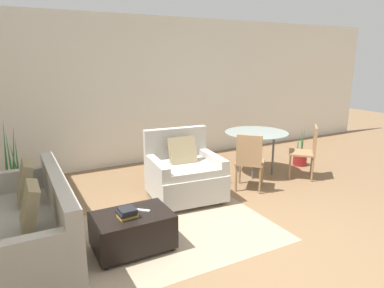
{
  "coord_description": "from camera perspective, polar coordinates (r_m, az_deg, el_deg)",
  "views": [
    {
      "loc": [
        -2.24,
        -2.54,
        2.0
      ],
      "look_at": [
        0.11,
        1.8,
        0.75
      ],
      "focal_mm": 32.0,
      "sensor_mm": 36.0,
      "label": 1
    }
  ],
  "objects": [
    {
      "name": "dining_chair_near_left",
      "position": [
        5.25,
        9.57,
        -2.38
      ],
      "size": [
        0.59,
        0.59,
        0.9
      ],
      "color": "#93704C",
      "rests_on": "ground_plane"
    },
    {
      "name": "dining_table",
      "position": [
        6.05,
        10.66,
        1.19
      ],
      "size": [
        1.09,
        1.09,
        0.75
      ],
      "color": "#8C9E99",
      "rests_on": "ground_plane"
    },
    {
      "name": "couch",
      "position": [
        3.97,
        -25.69,
        -12.77
      ],
      "size": [
        0.89,
        1.95,
        0.9
      ],
      "color": "#B2ADA3",
      "rests_on": "ground_plane"
    },
    {
      "name": "dining_chair_near_right",
      "position": [
        6.06,
        18.75,
        -0.71
      ],
      "size": [
        0.59,
        0.59,
        0.9
      ],
      "color": "#93704C",
      "rests_on": "ground_plane"
    },
    {
      "name": "armchair",
      "position": [
        4.96,
        -1.31,
        -5.02
      ],
      "size": [
        1.05,
        0.99,
        0.98
      ],
      "color": "#B2ADA3",
      "rests_on": "ground_plane"
    },
    {
      "name": "tv_remote_secondary",
      "position": [
        3.73,
        -11.18,
        -11.27
      ],
      "size": [
        0.04,
        0.15,
        0.01
      ],
      "color": "#333338",
      "rests_on": "ottoman"
    },
    {
      "name": "area_rug",
      "position": [
        4.21,
        -3.09,
        -14.13
      ],
      "size": [
        2.36,
        1.81,
        0.01
      ],
      "color": "gray",
      "rests_on": "ground_plane"
    },
    {
      "name": "ottoman",
      "position": [
        3.8,
        -9.88,
        -13.93
      ],
      "size": [
        0.82,
        0.55,
        0.41
      ],
      "color": "black",
      "rests_on": "ground_plane"
    },
    {
      "name": "tv_remote_primary",
      "position": [
        3.77,
        -8.16,
        -10.86
      ],
      "size": [
        0.14,
        0.13,
        0.01
      ],
      "color": "#B7B7BC",
      "rests_on": "ottoman"
    },
    {
      "name": "book_stack",
      "position": [
        3.64,
        -10.78,
        -11.17
      ],
      "size": [
        0.2,
        0.19,
        0.1
      ],
      "color": "gold",
      "rests_on": "ottoman"
    },
    {
      "name": "potted_plant",
      "position": [
        5.35,
        -27.25,
        -6.77
      ],
      "size": [
        0.36,
        0.36,
        1.23
      ],
      "color": "maroon",
      "rests_on": "ground_plane"
    },
    {
      "name": "ground_plane",
      "position": [
        3.93,
        11.59,
        -16.67
      ],
      "size": [
        20.0,
        20.0,
        0.0
      ],
      "primitive_type": "plane",
      "color": "brown"
    },
    {
      "name": "wall_back",
      "position": [
        6.59,
        -8.55,
        8.62
      ],
      "size": [
        12.0,
        0.06,
        2.75
      ],
      "color": "silver",
      "rests_on": "ground_plane"
    },
    {
      "name": "potted_plant_small",
      "position": [
        6.84,
        17.56,
        -2.05
      ],
      "size": [
        0.25,
        0.25,
        0.73
      ],
      "color": "maroon",
      "rests_on": "ground_plane"
    }
  ]
}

